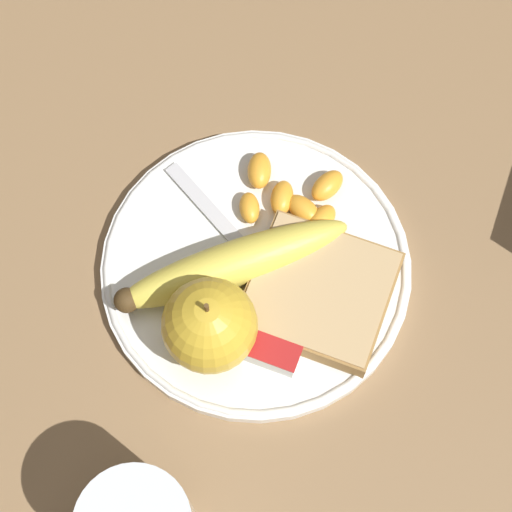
# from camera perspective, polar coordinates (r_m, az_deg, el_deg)

# --- Properties ---
(ground_plane) EXTENTS (3.00, 3.00, 0.00)m
(ground_plane) POSITION_cam_1_polar(r_m,az_deg,el_deg) (0.72, -0.00, -0.98)
(ground_plane) COLOR olive
(plate) EXTENTS (0.26, 0.26, 0.01)m
(plate) POSITION_cam_1_polar(r_m,az_deg,el_deg) (0.71, -0.00, -0.74)
(plate) COLOR white
(plate) RESTS_ON ground_plane
(apple) EXTENTS (0.07, 0.07, 0.08)m
(apple) POSITION_cam_1_polar(r_m,az_deg,el_deg) (0.65, -3.12, -4.65)
(apple) COLOR gold
(apple) RESTS_ON plate
(banana) EXTENTS (0.17, 0.16, 0.04)m
(banana) POSITION_cam_1_polar(r_m,az_deg,el_deg) (0.69, -1.62, -0.57)
(banana) COLOR #E0CC4C
(banana) RESTS_ON plate
(bread_slice) EXTENTS (0.11, 0.11, 0.02)m
(bread_slice) POSITION_cam_1_polar(r_m,az_deg,el_deg) (0.69, 4.22, -2.40)
(bread_slice) COLOR olive
(bread_slice) RESTS_ON plate
(fork) EXTENTS (0.17, 0.11, 0.00)m
(fork) POSITION_cam_1_polar(r_m,az_deg,el_deg) (0.71, -0.27, -0.10)
(fork) COLOR silver
(fork) RESTS_ON plate
(jam_packet) EXTENTS (0.04, 0.04, 0.02)m
(jam_packet) POSITION_cam_1_polar(r_m,az_deg,el_deg) (0.67, 1.29, -6.03)
(jam_packet) COLOR silver
(jam_packet) RESTS_ON plate
(orange_segment_0) EXTENTS (0.03, 0.04, 0.02)m
(orange_segment_0) POSITION_cam_1_polar(r_m,az_deg,el_deg) (0.73, 0.22, 5.72)
(orange_segment_0) COLOR #F9A32D
(orange_segment_0) RESTS_ON plate
(orange_segment_1) EXTENTS (0.03, 0.04, 0.02)m
(orange_segment_1) POSITION_cam_1_polar(r_m,az_deg,el_deg) (0.72, 4.36, 2.40)
(orange_segment_1) COLOR #F9A32D
(orange_segment_1) RESTS_ON plate
(orange_segment_2) EXTENTS (0.04, 0.03, 0.02)m
(orange_segment_2) POSITION_cam_1_polar(r_m,az_deg,el_deg) (0.72, 3.17, 3.11)
(orange_segment_2) COLOR #F9A32D
(orange_segment_2) RESTS_ON plate
(orange_segment_3) EXTENTS (0.03, 0.04, 0.02)m
(orange_segment_3) POSITION_cam_1_polar(r_m,az_deg,el_deg) (0.72, 1.97, 3.82)
(orange_segment_3) COLOR #F9A32D
(orange_segment_3) RESTS_ON plate
(orange_segment_4) EXTENTS (0.03, 0.03, 0.02)m
(orange_segment_4) POSITION_cam_1_polar(r_m,az_deg,el_deg) (0.72, -0.44, 3.23)
(orange_segment_4) COLOR #F9A32D
(orange_segment_4) RESTS_ON plate
(orange_segment_5) EXTENTS (0.03, 0.04, 0.02)m
(orange_segment_5) POSITION_cam_1_polar(r_m,az_deg,el_deg) (0.73, 4.77, 4.70)
(orange_segment_5) COLOR #F9A32D
(orange_segment_5) RESTS_ON plate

